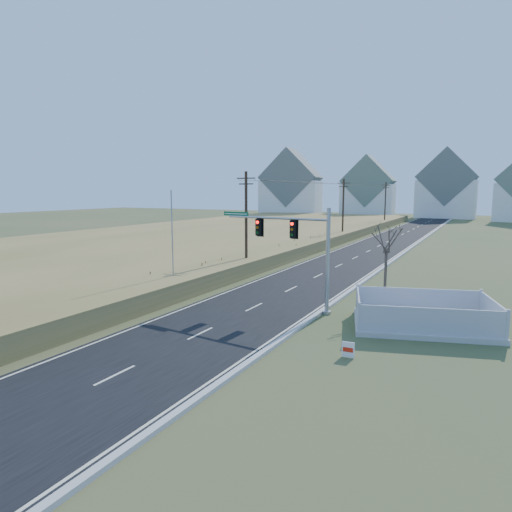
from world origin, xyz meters
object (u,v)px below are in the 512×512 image
(fence_enclosure, at_px, (423,322))
(open_sign, at_px, (348,350))
(bare_tree, at_px, (387,237))
(traffic_signal_mast, at_px, (301,246))
(flagpole, at_px, (173,253))

(fence_enclosure, bearing_deg, open_sign, -126.18)
(fence_enclosure, relative_size, open_sign, 11.79)
(fence_enclosure, relative_size, bare_tree, 1.47)
(traffic_signal_mast, bearing_deg, bare_tree, 33.84)
(traffic_signal_mast, height_order, open_sign, traffic_signal_mast)
(traffic_signal_mast, relative_size, open_sign, 11.31)
(traffic_signal_mast, height_order, fence_enclosure, traffic_signal_mast)
(traffic_signal_mast, distance_m, open_sign, 9.10)
(traffic_signal_mast, relative_size, fence_enclosure, 0.96)
(open_sign, bearing_deg, traffic_signal_mast, 124.35)
(fence_enclosure, bearing_deg, bare_tree, 117.65)
(traffic_signal_mast, xyz_separation_m, bare_tree, (4.67, 2.37, 0.55))
(traffic_signal_mast, bearing_deg, flagpole, -172.99)
(flagpole, height_order, bare_tree, flagpole)
(open_sign, bearing_deg, bare_tree, 89.75)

